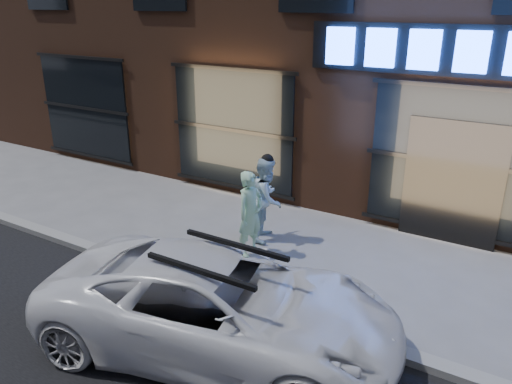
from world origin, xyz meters
TOP-DOWN VIEW (x-y plane):
  - ground at (0.00, 0.00)m, footprint 90.00×90.00m
  - curb at (0.00, 0.00)m, footprint 60.00×0.25m
  - man_bowtie at (-3.00, 1.49)m, footprint 0.49×0.65m
  - man_cap at (-3.08, 2.23)m, footprint 0.82×0.95m
  - white_suv at (-1.92, -1.03)m, footprint 5.15×3.22m

SIDE VIEW (x-z plane):
  - ground at x=0.00m, z-range 0.00..0.00m
  - curb at x=0.00m, z-range 0.00..0.12m
  - white_suv at x=-1.92m, z-range 0.00..1.33m
  - man_bowtie at x=-3.00m, z-range 0.00..1.60m
  - man_cap at x=-3.08m, z-range 0.00..1.66m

